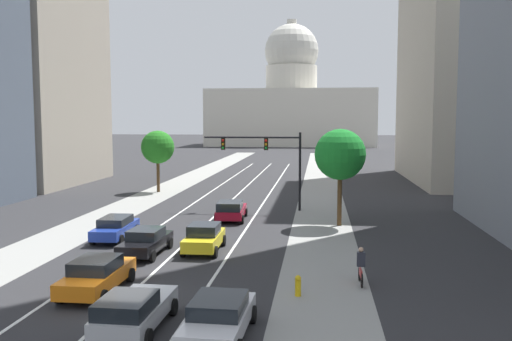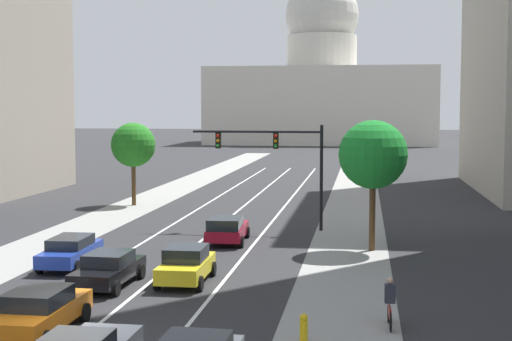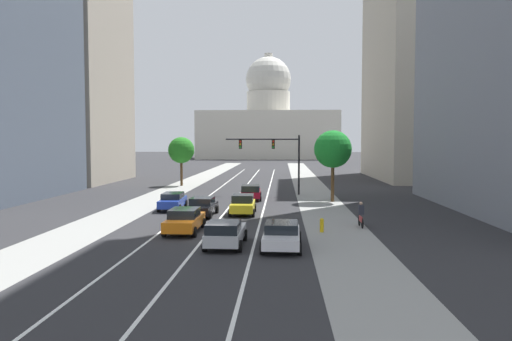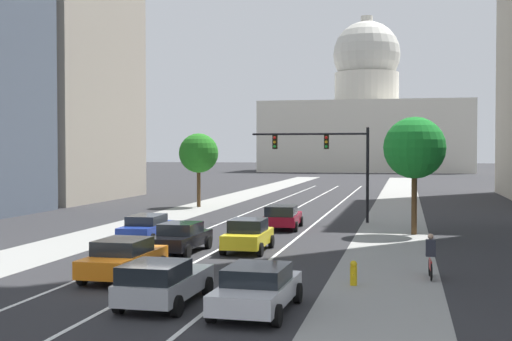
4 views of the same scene
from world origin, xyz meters
name	(u,v)px [view 3 (image 3 of 4)]	position (x,y,z in m)	size (l,w,h in m)	color
ground_plane	(250,182)	(0.00, 40.00, 0.00)	(400.00, 400.00, 0.00)	#2B2B2D
sidewalk_left	(186,184)	(-8.21, 35.00, 0.01)	(4.14, 130.00, 0.01)	gray
sidewalk_right	(309,185)	(8.21, 35.00, 0.01)	(4.14, 130.00, 0.01)	gray
lane_stripe_left	(214,192)	(-3.07, 25.00, 0.01)	(0.16, 90.00, 0.01)	white
lane_stripe_center	(241,193)	(0.00, 25.00, 0.01)	(0.16, 90.00, 0.01)	white
lane_stripe_right	(268,193)	(3.07, 25.00, 0.01)	(0.16, 90.00, 0.01)	white
office_tower_far_left	(45,16)	(-28.91, 38.93, 23.51)	(20.36, 18.91, 46.96)	#9E9384
office_tower_far_right	(425,60)	(26.44, 47.33, 18.23)	(15.27, 26.96, 36.39)	#B7AD99
capitol_building	(268,124)	(0.00, 135.86, 11.62)	(46.35, 23.13, 35.35)	beige
car_crimson	(251,192)	(1.55, 18.36, 0.79)	(2.28, 4.63, 1.52)	maroon
car_yellow	(243,204)	(1.54, 8.89, 0.80)	(2.03, 4.19, 1.57)	yellow
car_blue	(173,201)	(-4.61, 11.31, 0.75)	(2.07, 4.74, 1.42)	#1E389E
car_white	(282,235)	(4.61, -3.18, 0.74)	(2.23, 4.64, 1.42)	silver
car_silver	(225,233)	(1.53, -2.98, 0.77)	(2.11, 4.49, 1.48)	#B2B5BA
car_orange	(185,220)	(-1.54, 1.10, 0.78)	(2.09, 4.74, 1.52)	orange
car_black	(202,206)	(-1.54, 7.83, 0.74)	(2.13, 4.62, 1.43)	black
traffic_signal_mast	(275,152)	(3.89, 23.32, 4.67)	(8.00, 0.39, 6.42)	black
fire_hydrant	(322,225)	(7.14, 1.56, 0.46)	(0.26, 0.35, 0.91)	yellow
cyclist	(361,215)	(9.90, 3.51, 0.85)	(0.37, 1.70, 1.72)	black
street_tree_near_right	(333,149)	(9.44, 17.35, 5.00)	(3.57, 3.57, 6.82)	#51381E
street_tree_near_left	(181,150)	(-8.42, 33.20, 4.61)	(3.38, 3.38, 6.32)	#51381E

